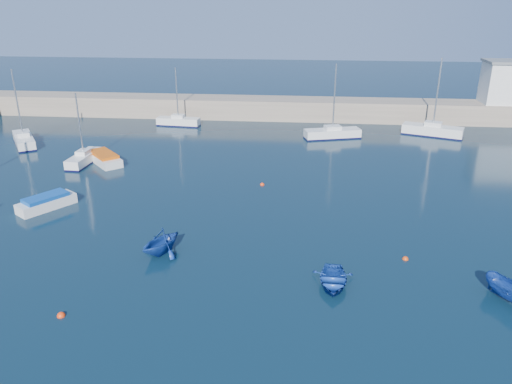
# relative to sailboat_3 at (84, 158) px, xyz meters

# --- Properties ---
(ground) EXTENTS (220.00, 220.00, 0.00)m
(ground) POSITION_rel_sailboat_3_xyz_m (18.79, -24.89, -0.54)
(ground) COLOR #0B202F
(ground) RESTS_ON ground
(back_wall) EXTENTS (96.00, 4.50, 2.60)m
(back_wall) POSITION_rel_sailboat_3_xyz_m (18.79, 21.11, 0.76)
(back_wall) COLOR gray
(back_wall) RESTS_ON ground
(sailboat_3) EXTENTS (1.73, 5.25, 6.92)m
(sailboat_3) POSITION_rel_sailboat_3_xyz_m (0.00, 0.00, 0.00)
(sailboat_3) COLOR silver
(sailboat_3) RESTS_ON ground
(sailboat_4) EXTENTS (5.00, 6.12, 8.23)m
(sailboat_4) POSITION_rel_sailboat_3_xyz_m (-9.29, 5.57, 0.05)
(sailboat_4) COLOR silver
(sailboat_4) RESTS_ON ground
(sailboat_5) EXTENTS (5.51, 2.01, 7.21)m
(sailboat_5) POSITION_rel_sailboat_3_xyz_m (5.57, 15.76, 0.03)
(sailboat_5) COLOR silver
(sailboat_5) RESTS_ON ground
(sailboat_6) EXTENTS (6.67, 3.53, 8.42)m
(sailboat_6) POSITION_rel_sailboat_3_xyz_m (24.68, 11.73, 0.04)
(sailboat_6) COLOR silver
(sailboat_6) RESTS_ON ground
(sailboat_7) EXTENTS (6.99, 4.20, 8.95)m
(sailboat_7) POSITION_rel_sailboat_3_xyz_m (36.41, 13.97, 0.12)
(sailboat_7) COLOR silver
(sailboat_7) RESTS_ON ground
(motorboat_1) EXTENTS (3.74, 4.46, 1.07)m
(motorboat_1) POSITION_rel_sailboat_3_xyz_m (1.72, -10.96, -0.03)
(motorboat_1) COLOR silver
(motorboat_1) RESTS_ON ground
(motorboat_2) EXTENTS (4.80, 5.01, 1.06)m
(motorboat_2) POSITION_rel_sailboat_3_xyz_m (1.89, 0.36, -0.04)
(motorboat_2) COLOR silver
(motorboat_2) RESTS_ON ground
(dinghy_center) EXTENTS (2.54, 3.46, 0.70)m
(dinghy_center) POSITION_rel_sailboat_3_xyz_m (23.35, -19.93, -0.19)
(dinghy_center) COLOR navy
(dinghy_center) RESTS_ON ground
(dinghy_left) EXTENTS (3.92, 4.08, 1.66)m
(dinghy_left) POSITION_rel_sailboat_3_xyz_m (12.56, -17.14, 0.30)
(dinghy_left) COLOR navy
(dinghy_left) RESTS_ON ground
(dinghy_right) EXTENTS (2.75, 3.40, 1.25)m
(dinghy_right) POSITION_rel_sailboat_3_xyz_m (32.80, -20.69, 0.09)
(dinghy_right) COLOR navy
(dinghy_right) RESTS_ON ground
(buoy_0) EXTENTS (0.44, 0.44, 0.44)m
(buoy_0) POSITION_rel_sailboat_3_xyz_m (9.21, -24.26, -0.54)
(buoy_0) COLOR #F0360C
(buoy_0) RESTS_ON ground
(buoy_1) EXTENTS (0.39, 0.39, 0.39)m
(buoy_1) POSITION_rel_sailboat_3_xyz_m (28.04, -16.43, -0.54)
(buoy_1) COLOR #D03F0F
(buoy_1) RESTS_ON ground
(buoy_3) EXTENTS (0.39, 0.39, 0.39)m
(buoy_3) POSITION_rel_sailboat_3_xyz_m (17.94, -4.25, -0.54)
(buoy_3) COLOR #F0360C
(buoy_3) RESTS_ON ground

